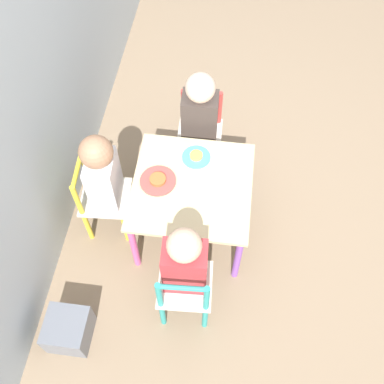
# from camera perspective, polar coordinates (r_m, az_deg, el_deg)

# --- Properties ---
(ground_plane) EXTENTS (6.00, 6.00, 0.00)m
(ground_plane) POSITION_cam_1_polar(r_m,az_deg,el_deg) (2.66, 0.00, -4.33)
(ground_plane) COLOR #8C755B
(kids_table) EXTENTS (0.61, 0.61, 0.44)m
(kids_table) POSITION_cam_1_polar(r_m,az_deg,el_deg) (2.33, 0.00, 0.08)
(kids_table) COLOR beige
(kids_table) RESTS_ON ground_plane
(chair_red) EXTENTS (0.27, 0.27, 0.52)m
(chair_red) POSITION_cam_1_polar(r_m,az_deg,el_deg) (2.72, 1.02, 7.44)
(chair_red) COLOR silver
(chair_red) RESTS_ON ground_plane
(chair_yellow) EXTENTS (0.28, 0.28, 0.52)m
(chair_yellow) POSITION_cam_1_polar(r_m,az_deg,el_deg) (2.50, -11.39, -0.82)
(chair_yellow) COLOR silver
(chair_yellow) RESTS_ON ground_plane
(chair_teal) EXTENTS (0.27, 0.27, 0.52)m
(chair_teal) POSITION_cam_1_polar(r_m,az_deg,el_deg) (2.22, -0.93, -12.39)
(chair_teal) COLOR silver
(chair_teal) RESTS_ON ground_plane
(child_right) EXTENTS (0.22, 0.20, 0.75)m
(child_right) POSITION_cam_1_polar(r_m,az_deg,el_deg) (2.54, 0.96, 9.22)
(child_right) COLOR #4C608E
(child_right) RESTS_ON ground_plane
(child_back) EXTENTS (0.21, 0.22, 0.76)m
(child_back) POSITION_cam_1_polar(r_m,az_deg,el_deg) (2.32, -10.75, 1.67)
(child_back) COLOR #38383D
(child_back) RESTS_ON ground_plane
(child_left) EXTENTS (0.21, 0.21, 0.74)m
(child_left) POSITION_cam_1_polar(r_m,az_deg,el_deg) (2.07, -0.86, -9.08)
(child_left) COLOR #38383D
(child_left) RESTS_ON ground_plane
(plate_right) EXTENTS (0.15, 0.15, 0.03)m
(plate_right) POSITION_cam_1_polar(r_m,az_deg,el_deg) (2.38, 0.54, 4.50)
(plate_right) COLOR #4C9EE0
(plate_right) RESTS_ON kids_table
(plate_back) EXTENTS (0.19, 0.19, 0.03)m
(plate_back) POSITION_cam_1_polar(r_m,az_deg,el_deg) (2.29, -4.35, 1.47)
(plate_back) COLOR #E54C47
(plate_back) RESTS_ON kids_table
(storage_bin) EXTENTS (0.21, 0.21, 0.19)m
(storage_bin) POSITION_cam_1_polar(r_m,az_deg,el_deg) (2.41, -15.41, -16.52)
(storage_bin) COLOR slate
(storage_bin) RESTS_ON ground_plane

